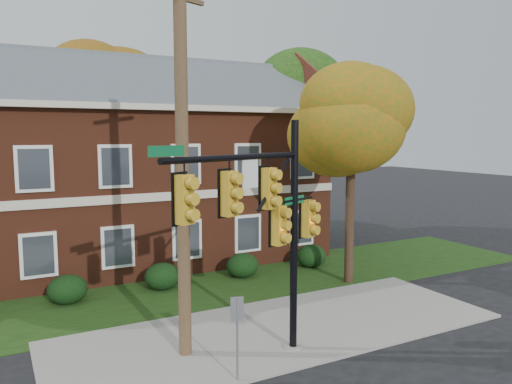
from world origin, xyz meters
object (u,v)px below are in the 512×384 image
hedge_right (242,265)px  tree_far_rear (115,88)px  tree_right_rear (315,99)px  apartment_building (126,157)px  utility_pole (182,166)px  hedge_center (162,276)px  tree_near_right (359,118)px  hedge_left (67,289)px  traffic_signal (268,216)px  hedge_far_right (311,256)px  sign_post (237,325)px

hedge_right → tree_far_rear: 15.66m
hedge_right → tree_right_rear: bearing=38.0°
hedge_right → apartment_building: bearing=123.7°
tree_far_rear → utility_pole: bearing=-97.7°
apartment_building → hedge_center: 6.89m
apartment_building → tree_near_right: apartment_building is taller
hedge_right → utility_pole: utility_pole is taller
hedge_left → utility_pole: (2.25, -6.02, 4.68)m
apartment_building → tree_far_rear: bearing=80.3°
traffic_signal → utility_pole: utility_pole is taller
tree_right_rear → hedge_right: bearing=-142.0°
hedge_far_right → tree_near_right: (0.22, -2.83, 6.14)m
hedge_far_right → traffic_signal: size_ratio=0.22×
apartment_building → sign_post: size_ratio=8.67×
tree_far_rear → traffic_signal: (-0.89, -20.65, -4.86)m
sign_post → hedge_right: bearing=79.6°
tree_right_rear → utility_pole: bearing=-136.0°
apartment_building → utility_pole: size_ratio=1.83×
apartment_building → tree_right_rear: 11.77m
utility_pole → tree_right_rear: bearing=22.5°
hedge_far_right → traffic_signal: traffic_signal is taller
hedge_center → tree_right_rear: 14.94m
hedge_center → tree_near_right: bearing=-21.4°
tree_right_rear → traffic_signal: size_ratio=1.65×
tree_right_rear → traffic_signal: tree_right_rear is taller
hedge_left → tree_near_right: (10.72, -2.83, 6.14)m
hedge_center → tree_near_right: tree_near_right is taller
traffic_signal → sign_post: (-1.11, -0.48, -2.51)m
hedge_left → traffic_signal: bearing=-62.4°
sign_post → tree_far_rear: bearing=101.5°
utility_pole → hedge_right: bearing=30.3°
tree_near_right → utility_pole: bearing=-159.4°
apartment_building → utility_pole: bearing=-96.3°
hedge_center → sign_post: 8.12m
hedge_center → hedge_far_right: 7.00m
tree_right_rear → utility_pole: size_ratio=1.03×
apartment_building → sign_post: apartment_building is taller
traffic_signal → utility_pole: 2.60m
hedge_far_right → traffic_signal: (-6.55, -7.55, 3.46)m
apartment_building → hedge_right: apartment_building is taller
hedge_left → sign_post: sign_post is taller
hedge_center → tree_near_right: (7.22, -2.83, 6.14)m
utility_pole → tree_near_right: bearing=-0.8°
tree_right_rear → tree_far_rear: (-9.97, 6.98, 0.72)m
traffic_signal → sign_post: 2.79m
apartment_building → utility_pole: utility_pole is taller
tree_far_rear → hedge_far_right: bearing=-66.6°
hedge_far_right → tree_right_rear: size_ratio=0.13×
tree_near_right → hedge_center: bearing=158.6°
hedge_center → traffic_signal: (0.45, -7.55, 3.46)m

